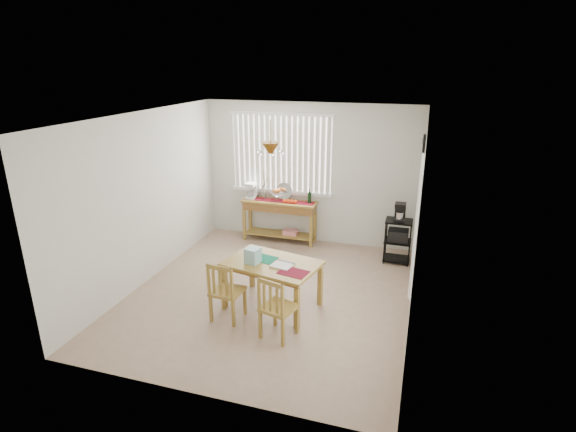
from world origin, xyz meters
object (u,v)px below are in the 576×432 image
(sideboard, at_px, (280,211))
(cart_items, at_px, (400,212))
(dining_table, at_px, (272,267))
(wire_cart, at_px, (398,237))
(chair_left, at_px, (226,292))
(chair_right, at_px, (277,308))

(sideboard, bearing_deg, cart_items, -8.13)
(sideboard, relative_size, dining_table, 1.01)
(wire_cart, bearing_deg, sideboard, 171.67)
(wire_cart, height_order, chair_left, chair_left)
(wire_cart, height_order, cart_items, cart_items)
(wire_cart, distance_m, dining_table, 2.56)
(chair_left, bearing_deg, sideboard, 93.74)
(cart_items, bearing_deg, chair_right, -114.56)
(cart_items, height_order, chair_right, cart_items)
(sideboard, xyz_separation_m, wire_cart, (2.22, -0.32, -0.14))
(sideboard, height_order, cart_items, cart_items)
(chair_right, bearing_deg, cart_items, 65.44)
(wire_cart, xyz_separation_m, chair_left, (-2.03, -2.54, -0.04))
(cart_items, bearing_deg, wire_cart, -90.00)
(cart_items, relative_size, chair_left, 0.37)
(chair_left, height_order, chair_right, chair_left)
(cart_items, xyz_separation_m, dining_table, (-1.56, -2.04, -0.30))
(wire_cart, bearing_deg, chair_right, -114.62)
(sideboard, relative_size, chair_right, 1.68)
(sideboard, height_order, chair_right, chair_right)
(wire_cart, xyz_separation_m, chair_right, (-1.26, -2.74, -0.04))
(wire_cart, height_order, dining_table, wire_cart)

